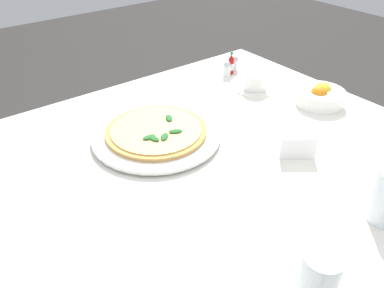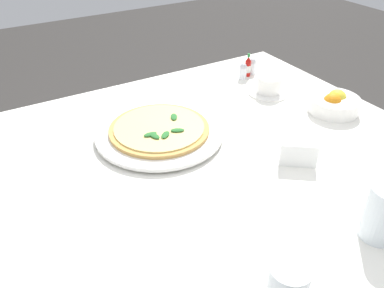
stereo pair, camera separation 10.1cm
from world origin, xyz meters
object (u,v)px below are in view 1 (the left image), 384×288
object	(u,v)px
coffee_cup_center_back	(255,82)
pepper_shaker	(235,64)
hot_sauce_bottle	(231,65)
menu_card	(299,149)
pizza	(156,131)
water_glass_near_right	(317,283)
salt_shaker	(227,70)
pizza_plate	(156,135)
citrus_bowl	(320,96)

from	to	relation	value
coffee_cup_center_back	pepper_shaker	bearing A→B (deg)	-108.91
hot_sauce_bottle	menu_card	size ratio (longest dim) A/B	1.11
pizza	water_glass_near_right	size ratio (longest dim) A/B	2.44
pizza	menu_card	bearing A→B (deg)	127.74
water_glass_near_right	salt_shaker	xyz separation A→B (m)	(-0.49, -0.77, -0.02)
pizza_plate	citrus_bowl	world-z (taller)	citrus_bowl
water_glass_near_right	menu_card	bearing A→B (deg)	-136.30
pizza_plate	pepper_shaker	world-z (taller)	pepper_shaker
pizza_plate	hot_sauce_bottle	bearing A→B (deg)	-155.81
citrus_bowl	coffee_cup_center_back	bearing A→B (deg)	-64.66
hot_sauce_bottle	water_glass_near_right	bearing A→B (deg)	56.32
water_glass_near_right	citrus_bowl	world-z (taller)	water_glass_near_right
pizza_plate	water_glass_near_right	distance (m)	0.58
water_glass_near_right	pepper_shaker	xyz separation A→B (m)	(-0.55, -0.79, -0.02)
pizza	coffee_cup_center_back	bearing A→B (deg)	-172.58
salt_shaker	coffee_cup_center_back	bearing A→B (deg)	90.81
pizza	salt_shaker	distance (m)	0.46
hot_sauce_bottle	pepper_shaker	distance (m)	0.03
pizza	citrus_bowl	bearing A→B (deg)	165.16
pizza	menu_card	distance (m)	0.37
salt_shaker	hot_sauce_bottle	bearing A→B (deg)	-160.35
citrus_bowl	pepper_shaker	distance (m)	0.35
coffee_cup_center_back	citrus_bowl	bearing A→B (deg)	115.34
coffee_cup_center_back	pepper_shaker	world-z (taller)	coffee_cup_center_back
pizza_plate	hot_sauce_bottle	world-z (taller)	hot_sauce_bottle
pizza	hot_sauce_bottle	size ratio (longest dim) A/B	3.26
coffee_cup_center_back	water_glass_near_right	distance (m)	0.80
water_glass_near_right	hot_sauce_bottle	bearing A→B (deg)	-123.68
pepper_shaker	citrus_bowl	bearing A→B (deg)	96.01
salt_shaker	menu_card	size ratio (longest dim) A/B	0.75
salt_shaker	menu_card	world-z (taller)	menu_card
pizza	water_glass_near_right	bearing A→B (deg)	83.24
citrus_bowl	pizza	bearing A→B (deg)	-14.84
hot_sauce_bottle	menu_card	bearing A→B (deg)	65.74
water_glass_near_right	citrus_bowl	xyz separation A→B (m)	(-0.58, -0.44, -0.02)
pizza_plate	coffee_cup_center_back	bearing A→B (deg)	-172.65
pepper_shaker	menu_card	distance (m)	0.57
citrus_bowl	pizza_plate	bearing A→B (deg)	-14.90
menu_card	pizza	bearing A→B (deg)	164.40
salt_shaker	pepper_shaker	xyz separation A→B (m)	(-0.06, -0.02, 0.00)
hot_sauce_bottle	menu_card	distance (m)	0.54
pizza	hot_sauce_bottle	world-z (taller)	hot_sauce_bottle
pepper_shaker	coffee_cup_center_back	bearing A→B (deg)	71.09
citrus_bowl	menu_card	distance (m)	0.33
coffee_cup_center_back	citrus_bowl	xyz separation A→B (m)	(-0.09, 0.19, -0.00)
pizza_plate	hot_sauce_bottle	xyz separation A→B (m)	(-0.45, -0.20, 0.02)
citrus_bowl	pepper_shaker	xyz separation A→B (m)	(0.04, -0.35, -0.00)
water_glass_near_right	hot_sauce_bottle	size ratio (longest dim) A/B	1.34
pizza_plate	salt_shaker	xyz separation A→B (m)	(-0.42, -0.19, 0.01)
pizza_plate	menu_card	world-z (taller)	menu_card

